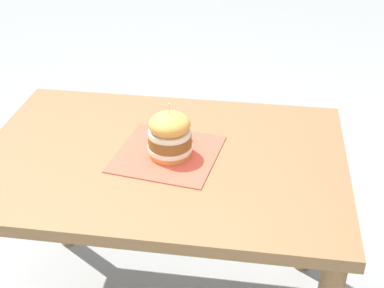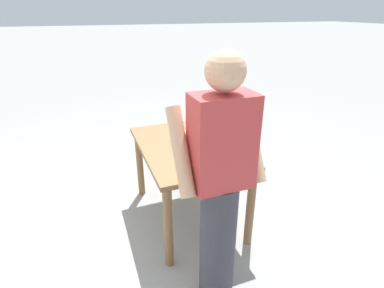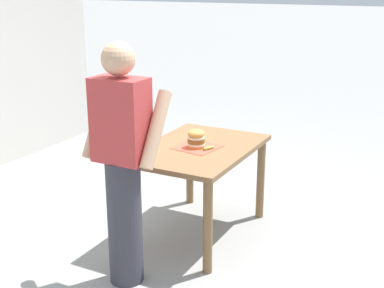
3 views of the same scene
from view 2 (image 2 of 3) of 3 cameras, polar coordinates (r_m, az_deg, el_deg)
name	(u,v)px [view 2 (image 2 of 3)]	position (r m, az deg, el deg)	size (l,w,h in m)	color
ground_plane	(189,214)	(3.06, -0.67, -13.26)	(80.00, 80.00, 0.00)	gray
patio_table	(188,157)	(2.72, -0.73, -2.46)	(0.83, 1.20, 0.76)	brown
serving_paper	(189,145)	(2.65, -0.51, -0.25)	(0.32, 0.32, 0.00)	#D64C38
sandwich	(190,138)	(2.61, -0.45, 1.19)	(0.14, 0.14, 0.19)	gold
pickle_spear	(201,143)	(2.67, 1.82, 0.20)	(0.02, 0.02, 0.09)	#8EA83D
diner_across_table	(220,186)	(1.85, 5.32, -7.96)	(0.55, 0.35, 1.69)	#33333D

